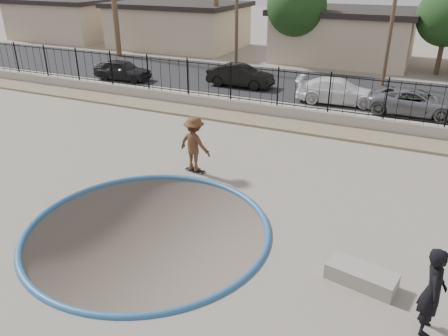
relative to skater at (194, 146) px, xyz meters
name	(u,v)px	position (x,y,z in m)	size (l,w,h in m)	color
ground	(285,128)	(0.64, 9.00, -2.09)	(120.00, 120.00, 2.20)	gray
bowl_pit	(148,230)	(0.64, -4.00, -0.99)	(6.84, 6.84, 1.80)	#473D36
coping_ring	(148,230)	(0.64, -4.00, -0.99)	(7.04, 7.04, 0.20)	#2A5A8B
rock_strip	(269,122)	(0.64, 6.20, -0.94)	(42.00, 1.60, 0.11)	#928360
retaining_wall	(277,111)	(0.64, 7.30, -0.69)	(42.00, 0.45, 0.60)	#9D938A
fence	(278,87)	(0.64, 7.30, 0.51)	(40.00, 0.04, 1.80)	black
street	(311,86)	(0.64, 14.00, -0.98)	(90.00, 8.00, 0.04)	black
house_west_far	(70,18)	(-27.36, 23.50, 0.98)	(10.60, 8.60, 3.90)	tan
house_west	(179,24)	(-14.36, 23.50, 0.98)	(11.60, 8.60, 3.90)	tan
house_center	(344,34)	(0.64, 23.50, 0.98)	(10.60, 8.60, 3.90)	tan
utility_pole_left	(237,1)	(-5.36, 16.00, 3.71)	(1.70, 0.24, 9.00)	#473323
utility_pole_mid	(395,2)	(4.64, 16.00, 3.96)	(1.70, 0.24, 9.50)	#473323
street_tree_left	(297,6)	(-2.36, 20.00, 3.19)	(4.32, 4.32, 6.36)	#473323
street_tree_mid	(448,16)	(7.64, 21.00, 2.84)	(3.96, 3.96, 5.83)	#473323
skater	(194,146)	(0.00, 0.00, 0.00)	(1.28, 0.74, 1.99)	brown
skateboard	(195,170)	(0.00, 0.00, -0.94)	(0.78, 0.22, 0.07)	black
videographer	(433,291)	(7.93, -4.72, -0.01)	(0.72, 0.47, 1.97)	black
concrete_ledge	(361,276)	(6.51, -3.79, -0.79)	(1.60, 0.70, 0.40)	gray
car_a	(123,70)	(-11.00, 10.40, -0.31)	(1.53, 3.80, 1.29)	black
car_b	(240,76)	(-3.32, 12.00, -0.28)	(1.43, 4.09, 1.35)	black
car_c	(338,91)	(2.88, 10.97, -0.31)	(1.83, 4.50, 1.31)	white
car_d	(415,102)	(6.75, 10.58, -0.33)	(2.08, 4.51, 1.25)	gray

